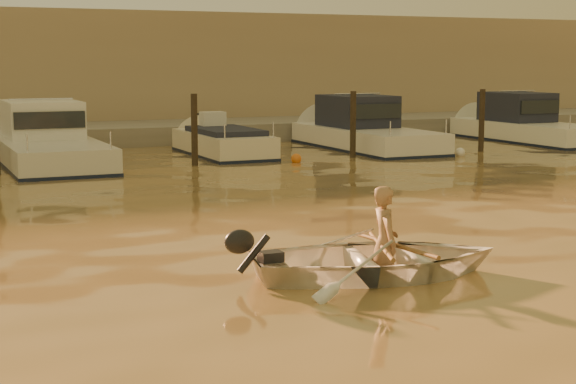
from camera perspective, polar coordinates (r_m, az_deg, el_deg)
name	(u,v)px	position (r m, az deg, el deg)	size (l,w,h in m)	color
ground_plane	(516,271)	(12.73, 14.50, -4.98)	(160.00, 160.00, 0.00)	olive
dinghy	(378,259)	(12.06, 5.81, -4.35)	(2.44, 3.42, 0.71)	silver
person	(385,242)	(12.05, 6.28, -3.24)	(0.56, 0.37, 1.54)	#9F744F
outboard_motor	(269,261)	(11.69, -1.22, -4.50)	(0.90, 0.40, 0.70)	black
oar_port	(395,245)	(12.10, 6.95, -3.43)	(0.06, 0.06, 2.10)	olive
oar_starboard	(381,246)	(12.04, 6.05, -3.48)	(0.06, 0.06, 2.10)	brown
moored_boat_2	(47,141)	(26.05, -15.33, 3.17)	(2.54, 8.43, 1.75)	silver
moored_boat_3	(223,148)	(27.39, -4.23, 2.85)	(1.87, 5.46, 0.95)	beige
moored_boat_4	(366,130)	(29.44, 5.09, 4.02)	(2.44, 7.46, 1.75)	silver
moored_boat_5	(528,124)	(33.19, 15.25, 4.26)	(2.20, 7.41, 1.75)	white
piling_2	(194,133)	(24.73, -6.07, 3.79)	(0.18, 0.18, 2.20)	#2D2319
piling_3	(353,128)	(26.69, 4.22, 4.16)	(0.18, 0.18, 2.20)	#2D2319
piling_4	(482,123)	(29.20, 12.41, 4.36)	(0.18, 0.18, 2.20)	#2D2319
fender_c	(115,169)	(23.45, -11.15, 1.46)	(0.30, 0.30, 0.30)	silver
fender_d	(296,159)	(25.46, 0.54, 2.16)	(0.30, 0.30, 0.30)	orange
fender_e	(460,153)	(27.69, 11.06, 2.52)	(0.30, 0.30, 0.30)	white
quay	(134,138)	(32.23, -9.94, 3.46)	(52.00, 4.00, 1.00)	gray
waterfront_building	(99,73)	(37.48, -12.09, 7.54)	(46.00, 7.00, 4.80)	#9E8466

